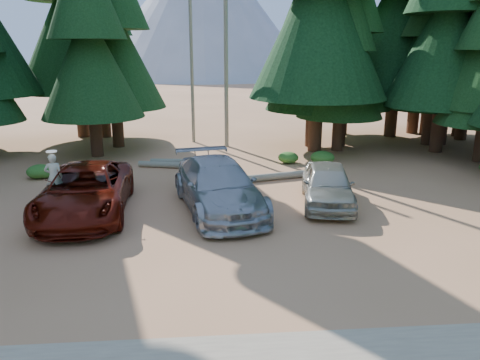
{
  "coord_description": "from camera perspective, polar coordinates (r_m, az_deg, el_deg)",
  "views": [
    {
      "loc": [
        -0.62,
        -13.17,
        5.74
      ],
      "look_at": [
        0.65,
        2.59,
        1.25
      ],
      "focal_mm": 35.0,
      "sensor_mm": 36.0,
      "label": 1
    }
  ],
  "objects": [
    {
      "name": "ground",
      "position": [
        14.38,
        -1.76,
        -7.68
      ],
      "size": [
        160.0,
        160.0,
        0.0
      ],
      "primitive_type": "plane",
      "color": "#AB7248",
      "rests_on": "ground"
    },
    {
      "name": "forest_belt_north",
      "position": [
        28.75,
        -3.28,
        4.32
      ],
      "size": [
        36.0,
        7.0,
        22.0
      ],
      "primitive_type": null,
      "color": "black",
      "rests_on": "ground"
    },
    {
      "name": "snag_front",
      "position": [
        27.7,
        -1.73,
        16.39
      ],
      "size": [
        0.24,
        0.24,
        12.0
      ],
      "primitive_type": "cylinder",
      "color": "slate",
      "rests_on": "ground"
    },
    {
      "name": "snag_back",
      "position": [
        29.18,
        -5.92,
        14.33
      ],
      "size": [
        0.2,
        0.2,
        10.0
      ],
      "primitive_type": "cylinder",
      "color": "slate",
      "rests_on": "ground"
    },
    {
      "name": "mountain_peak",
      "position": [
        101.66,
        -6.06,
        19.71
      ],
      "size": [
        48.0,
        50.0,
        28.0
      ],
      "color": "#919499",
      "rests_on": "ground"
    },
    {
      "name": "red_pickup",
      "position": [
        17.34,
        -18.35,
        -1.29
      ],
      "size": [
        3.23,
        6.41,
        1.74
      ],
      "primitive_type": "imported",
      "rotation": [
        0.0,
        0.0,
        0.06
      ],
      "color": "#591107",
      "rests_on": "ground"
    },
    {
      "name": "silver_minivan_center",
      "position": [
        16.95,
        -2.66,
        -0.75
      ],
      "size": [
        3.75,
        6.59,
        1.8
      ],
      "primitive_type": "imported",
      "rotation": [
        0.0,
        0.0,
        0.21
      ],
      "color": "#ABADB3",
      "rests_on": "ground"
    },
    {
      "name": "silver_minivan_right",
      "position": [
        17.89,
        10.63,
        -0.52
      ],
      "size": [
        2.62,
        4.83,
        1.56
      ],
      "primitive_type": "imported",
      "rotation": [
        0.0,
        0.0,
        -0.18
      ],
      "color": "#AFAC9C",
      "rests_on": "ground"
    },
    {
      "name": "frisbee_player",
      "position": [
        17.39,
        -21.76,
        0.41
      ],
      "size": [
        0.66,
        0.5,
        1.71
      ],
      "rotation": [
        0.0,
        0.0,
        3.34
      ],
      "color": "beige",
      "rests_on": "ground"
    },
    {
      "name": "log_left",
      "position": [
        23.78,
        -5.74,
        2.2
      ],
      "size": [
        4.32,
        0.86,
        0.31
      ],
      "primitive_type": "cylinder",
      "rotation": [
        0.0,
        1.57,
        -0.13
      ],
      "color": "slate",
      "rests_on": "ground"
    },
    {
      "name": "log_mid",
      "position": [
        23.27,
        -8.04,
        1.8
      ],
      "size": [
        3.59,
        1.17,
        0.3
      ],
      "primitive_type": "cylinder",
      "rotation": [
        0.0,
        1.57,
        -0.24
      ],
      "color": "slate",
      "rests_on": "ground"
    },
    {
      "name": "log_right",
      "position": [
        21.25,
        5.57,
        0.56
      ],
      "size": [
        4.98,
        1.61,
        0.32
      ],
      "primitive_type": "cylinder",
      "rotation": [
        0.0,
        1.57,
        0.26
      ],
      "color": "slate",
      "rests_on": "ground"
    },
    {
      "name": "shrub_far_left",
      "position": [
        23.15,
        -23.27,
        0.97
      ],
      "size": [
        1.12,
        1.12,
        0.61
      ],
      "primitive_type": "ellipsoid",
      "color": "#265F1C",
      "rests_on": "ground"
    },
    {
      "name": "shrub_left",
      "position": [
        23.09,
        -6.02,
        1.89
      ],
      "size": [
        0.73,
        0.73,
        0.4
      ],
      "primitive_type": "ellipsoid",
      "color": "#265F1C",
      "rests_on": "ground"
    },
    {
      "name": "shrub_center_left",
      "position": [
        21.64,
        -5.64,
        1.33
      ],
      "size": [
        1.24,
        1.24,
        0.68
      ],
      "primitive_type": "ellipsoid",
      "color": "#265F1C",
      "rests_on": "ground"
    },
    {
      "name": "shrub_center_right",
      "position": [
        22.02,
        -5.53,
        1.42
      ],
      "size": [
        1.01,
        1.01,
        0.55
      ],
      "primitive_type": "ellipsoid",
      "color": "#265F1C",
      "rests_on": "ground"
    },
    {
      "name": "shrub_right",
      "position": [
        24.2,
        5.9,
        2.75
      ],
      "size": [
        1.04,
        1.04,
        0.57
      ],
      "primitive_type": "ellipsoid",
      "color": "#265F1C",
      "rests_on": "ground"
    },
    {
      "name": "shrub_far_right",
      "position": [
        24.21,
        10.02,
        2.71
      ],
      "size": [
        1.21,
        1.21,
        0.67
      ],
      "primitive_type": "ellipsoid",
      "color": "#265F1C",
      "rests_on": "ground"
    },
    {
      "name": "shrub_edge_west",
      "position": [
        23.09,
        -22.75,
        0.8
      ],
      "size": [
        0.85,
        0.85,
        0.47
      ],
      "primitive_type": "ellipsoid",
      "color": "#265F1C",
      "rests_on": "ground"
    }
  ]
}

